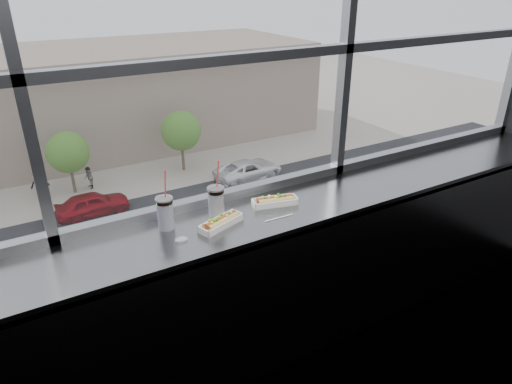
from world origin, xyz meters
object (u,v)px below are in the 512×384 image
soda_cup_left (165,212)px  loose_straw (279,218)px  hotdog_tray_left (221,222)px  soda_cup_right (216,201)px  pedestrian_c (88,176)px  wrapper (181,239)px  hotdog_tray_right (275,201)px  car_near_e (297,217)px  pedestrian_b (39,181)px  car_far_b (92,200)px  tree_right (181,131)px  tree_center (68,152)px  car_far_c (248,167)px  car_near_d (205,241)px

soda_cup_left → loose_straw: soda_cup_left is taller
hotdog_tray_left → soda_cup_left: bearing=135.1°
soda_cup_right → pedestrian_c: bearing=83.1°
wrapper → soda_cup_left: bearing=97.1°
hotdog_tray_right → wrapper: hotdog_tray_right is taller
car_near_e → pedestrian_b: pedestrian_b is taller
pedestrian_b → pedestrian_c: (3.05, -0.38, -0.17)m
car_far_b → tree_right: (7.52, 4.00, 2.07)m
loose_straw → tree_center: loose_straw is taller
car_far_c → car_near_d: bearing=133.5°
hotdog_tray_right → car_far_c: hotdog_tray_right is taller
car_near_e → tree_right: 12.35m
wrapper → pedestrian_b: wrapper is taller
car_far_b → pedestrian_b: pedestrian_b is taller
car_far_b → car_far_c: car_far_b is taller
tree_center → tree_right: tree_right is taller
car_near_e → hotdog_tray_right: bearing=138.5°
hotdog_tray_left → car_near_e: 23.28m
pedestrian_b → tree_center: (2.02, -0.50, 1.78)m
pedestrian_c → pedestrian_b: bearing=-97.1°
hotdog_tray_left → soda_cup_right: (0.02, 0.11, 0.08)m
pedestrian_c → car_near_e: bearing=36.3°
soda_cup_right → car_far_b: soda_cup_right is taller
car_far_c → pedestrian_b: bearing=66.1°
loose_straw → pedestrian_c: bearing=85.6°
tree_right → pedestrian_c: bearing=179.0°
car_near_d → pedestrian_b: car_near_d is taller
soda_cup_left → tree_right: size_ratio=0.08×
soda_cup_right → loose_straw: 0.40m
hotdog_tray_right → tree_right: bearing=84.9°
car_far_b → tree_right: bearing=-64.7°
wrapper → tree_right: (10.59, 28.34, -9.00)m
pedestrian_c → car_far_c: bearing=68.1°
soda_cup_left → pedestrian_c: size_ratio=0.20×
car_far_b → pedestrian_b: size_ratio=2.66×
pedestrian_b → pedestrian_c: 3.08m
loose_straw → pedestrian_b: loose_straw is taller
pedestrian_b → car_far_c: bearing=-18.7°
car_far_b → tree_center: tree_center is taller
hotdog_tray_right → tree_center: bearing=100.2°
wrapper → tree_center: 29.91m
car_near_d → car_near_e: bearing=-91.3°
car_near_e → tree_center: tree_center is taller
wrapper → car_near_d: size_ratio=0.01×
hotdog_tray_left → wrapper: bearing=169.2°
car_near_d → tree_center: (-4.28, 12.00, 1.72)m
hotdog_tray_right → loose_straw: 0.18m
pedestrian_b → car_near_d: bearing=-63.3°
hotdog_tray_left → pedestrian_c: size_ratio=0.16×
car_far_b → pedestrian_b: (-2.41, 4.50, 0.10)m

